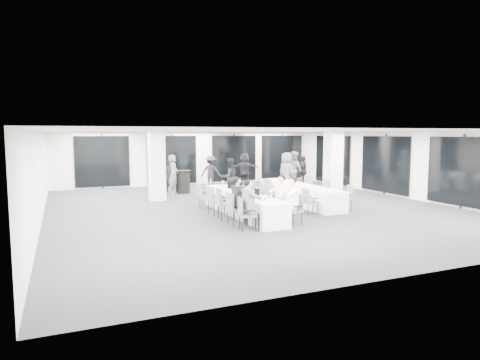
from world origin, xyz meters
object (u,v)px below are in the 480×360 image
at_px(chair_side_left_mid, 287,194).
at_px(chair_main_right_near, 295,207).
at_px(standing_guest_f, 245,167).
at_px(chair_main_left_second, 234,207).
at_px(chair_main_left_mid, 223,202).
at_px(chair_side_left_near, 309,200).
at_px(banquet_table_main, 243,204).
at_px(standing_guest_h, 294,167).
at_px(ice_bucket_far, 230,185).
at_px(chair_main_right_mid, 268,198).
at_px(cocktail_table, 183,182).
at_px(chair_side_right_mid, 323,190).
at_px(chair_main_left_far, 203,195).
at_px(banquet_table_side, 299,194).
at_px(chair_side_right_far, 306,186).
at_px(standing_guest_b, 229,175).
at_px(chair_main_left_fourth, 214,199).
at_px(ice_bucket_near, 256,192).
at_px(standing_guest_c, 211,170).
at_px(chair_main_right_fourth, 259,195).
at_px(standing_guest_a, 173,172).
at_px(standing_guest_e, 286,169).
at_px(chair_main_right_second, 284,204).
at_px(chair_main_left_near, 245,212).
at_px(chair_side_right_near, 347,196).
at_px(standing_guest_g, 170,174).
at_px(chair_side_left_far, 270,189).
at_px(chair_main_right_far, 247,192).

bearing_deg(chair_side_left_mid, chair_main_right_near, -10.46).
bearing_deg(standing_guest_f, chair_main_left_second, 78.30).
bearing_deg(chair_main_left_mid, chair_side_left_near, 91.43).
distance_m(banquet_table_main, standing_guest_h, 7.65).
bearing_deg(chair_side_left_mid, ice_bucket_far, -87.86).
height_order(chair_main_right_mid, standing_guest_h, standing_guest_h).
distance_m(standing_guest_f, ice_bucket_far, 7.42).
relative_size(banquet_table_main, chair_main_right_mid, 5.06).
distance_m(cocktail_table, chair_side_right_mid, 6.58).
distance_m(chair_main_left_far, chair_main_right_mid, 2.51).
distance_m(banquet_table_side, chair_side_right_far, 1.23).
bearing_deg(standing_guest_b, standing_guest_f, -135.13).
distance_m(chair_main_left_fourth, ice_bucket_near, 1.67).
bearing_deg(chair_main_left_far, standing_guest_c, 159.36).
bearing_deg(chair_main_right_fourth, standing_guest_a, 20.00).
xyz_separation_m(banquet_table_main, ice_bucket_far, (0.06, 1.27, 0.50)).
bearing_deg(banquet_table_side, standing_guest_c, 104.51).
bearing_deg(banquet_table_side, standing_guest_e, 69.31).
distance_m(chair_main_right_second, ice_bucket_far, 2.76).
relative_size(chair_main_left_near, ice_bucket_far, 3.77).
xyz_separation_m(chair_side_right_near, standing_guest_g, (-4.67, 7.02, 0.37)).
relative_size(cocktail_table, chair_side_left_far, 1.12).
distance_m(chair_main_right_second, standing_guest_a, 7.43).
distance_m(chair_main_right_mid, chair_side_right_far, 3.81).
height_order(chair_main_right_far, standing_guest_f, standing_guest_f).
bearing_deg(chair_side_left_near, chair_main_left_second, -73.35).
relative_size(banquet_table_side, chair_side_left_mid, 5.81).
height_order(standing_guest_b, standing_guest_h, standing_guest_h).
xyz_separation_m(banquet_table_side, chair_main_right_near, (-2.13, -3.33, 0.16)).
xyz_separation_m(chair_main_right_near, standing_guest_g, (-1.71, 8.47, 0.34)).
relative_size(chair_side_left_near, chair_side_left_mid, 1.01).
bearing_deg(standing_guest_e, banquet_table_main, 120.14).
relative_size(chair_main_right_far, standing_guest_b, 0.52).
bearing_deg(chair_side_left_near, banquet_table_main, -103.35).
relative_size(chair_main_left_mid, chair_main_right_second, 1.06).
xyz_separation_m(standing_guest_g, ice_bucket_near, (0.98, -7.33, 0.01)).
distance_m(chair_main_left_mid, standing_guest_b, 5.04).
distance_m(chair_main_left_near, chair_side_left_near, 3.29).
bearing_deg(chair_main_left_near, chair_side_left_near, 127.40).
relative_size(cocktail_table, chair_side_right_far, 1.07).
height_order(chair_side_right_far, standing_guest_e, standing_guest_e).
distance_m(chair_main_right_fourth, chair_side_left_near, 1.73).
bearing_deg(ice_bucket_far, standing_guest_f, 62.67).
bearing_deg(chair_main_left_far, ice_bucket_far, 65.82).
xyz_separation_m(chair_main_left_far, chair_side_right_near, (4.61, -2.23, 0.01)).
distance_m(chair_main_right_far, ice_bucket_far, 0.87).
distance_m(chair_main_right_fourth, standing_guest_b, 3.76).
height_order(cocktail_table, ice_bucket_near, cocktail_table).
distance_m(chair_main_right_mid, standing_guest_h, 7.25).
relative_size(chair_side_right_far, standing_guest_a, 0.49).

